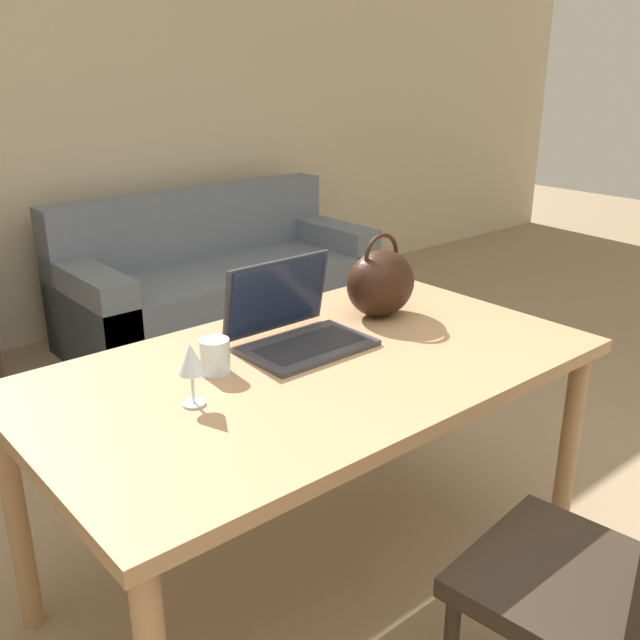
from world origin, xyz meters
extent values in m
cube|color=#A87F56|center=(-0.02, 0.65, 0.73)|extent=(1.59, 0.92, 0.04)
cylinder|color=#A87F56|center=(0.72, 0.25, 0.36)|extent=(0.06, 0.06, 0.71)
cylinder|color=#A87F56|center=(-0.75, 1.05, 0.36)|extent=(0.06, 0.06, 0.71)
cylinder|color=#A87F56|center=(0.72, 1.05, 0.36)|extent=(0.06, 0.06, 0.71)
cube|color=#2D2319|center=(0.08, -0.13, 0.45)|extent=(0.49, 0.49, 0.05)
cylinder|color=#2D2319|center=(0.24, 0.07, 0.21)|extent=(0.04, 0.04, 0.42)
cube|color=slate|center=(0.97, 2.66, 0.21)|extent=(1.83, 0.79, 0.42)
cube|color=slate|center=(0.97, 2.96, 0.62)|extent=(1.83, 0.20, 0.40)
cube|color=slate|center=(0.16, 2.66, 0.28)|extent=(0.20, 0.79, 0.56)
cube|color=slate|center=(1.78, 2.66, 0.28)|extent=(0.20, 0.79, 0.56)
cube|color=#38383D|center=(0.03, 0.73, 0.76)|extent=(0.37, 0.23, 0.02)
cube|color=black|center=(0.03, 0.73, 0.77)|extent=(0.31, 0.15, 0.00)
cube|color=#38383D|center=(0.03, 0.88, 0.88)|extent=(0.37, 0.05, 0.23)
cube|color=#19233D|center=(0.03, 0.87, 0.88)|extent=(0.34, 0.05, 0.21)
cylinder|color=silver|center=(-0.27, 0.77, 0.80)|extent=(0.08, 0.08, 0.10)
cylinder|color=silver|center=(-0.41, 0.64, 0.76)|extent=(0.06, 0.06, 0.01)
cylinder|color=silver|center=(-0.41, 0.64, 0.80)|extent=(0.01, 0.01, 0.08)
cone|color=silver|center=(-0.41, 0.64, 0.88)|extent=(0.07, 0.07, 0.08)
ellipsoid|color=black|center=(0.40, 0.81, 0.86)|extent=(0.24, 0.19, 0.22)
torus|color=black|center=(0.40, 0.81, 0.96)|extent=(0.15, 0.01, 0.15)
camera|label=1|loc=(-1.19, -0.75, 1.55)|focal=40.00mm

